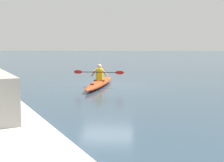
% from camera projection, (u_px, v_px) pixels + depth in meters
% --- Properties ---
extents(ground_plane, '(160.00, 160.00, 0.00)m').
position_uv_depth(ground_plane, '(107.00, 85.00, 14.59)').
color(ground_plane, '#283D4C').
extents(kayak, '(1.06, 4.89, 0.31)m').
position_uv_depth(kayak, '(100.00, 83.00, 14.21)').
color(kayak, red).
rests_on(kayak, ground).
extents(kayaker, '(2.36, 0.51, 0.74)m').
position_uv_depth(kayaker, '(99.00, 73.00, 14.09)').
color(kayaker, yellow).
rests_on(kayaker, kayak).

